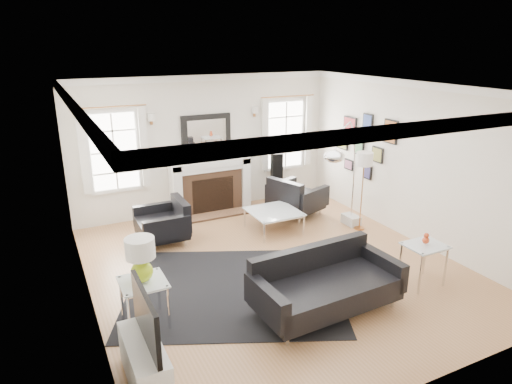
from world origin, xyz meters
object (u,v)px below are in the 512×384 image
armchair_left (165,223)px  coffee_table (274,212)px  fireplace (211,187)px  gourd_lamp (141,257)px  sofa (324,285)px  arc_floor_lamp (345,177)px  armchair_right (295,198)px

armchair_left → coffee_table: size_ratio=1.05×
fireplace → gourd_lamp: 4.10m
sofa → arc_floor_lamp: size_ratio=0.92×
fireplace → arc_floor_lamp: (1.55, -2.44, 0.66)m
coffee_table → gourd_lamp: 3.52m
coffee_table → armchair_left: bearing=168.0°
armchair_right → arc_floor_lamp: size_ratio=0.56×
fireplace → armchair_left: 1.69m
coffee_table → sofa: bearing=-104.0°
sofa → gourd_lamp: (-2.22, 0.69, 0.59)m
fireplace → gourd_lamp: bearing=-122.7°
sofa → armchair_right: 3.45m
sofa → armchair_right: armchair_right is taller
gourd_lamp → arc_floor_lamp: arc_floor_lamp is taller
arc_floor_lamp → armchair_left: bearing=154.4°
armchair_right → sofa: bearing=-114.4°
sofa → arc_floor_lamp: bearing=47.7°
armchair_left → arc_floor_lamp: (2.84, -1.36, 0.85)m
fireplace → sofa: size_ratio=0.83×
sofa → gourd_lamp: gourd_lamp is taller
gourd_lamp → arc_floor_lamp: 3.89m
arc_floor_lamp → gourd_lamp: bearing=-165.2°
armchair_left → arc_floor_lamp: arc_floor_lamp is taller
coffee_table → armchair_right: bearing=34.0°
armchair_left → gourd_lamp: (-0.91, -2.35, 0.59)m
armchair_right → armchair_left: bearing=-177.9°
armchair_right → coffee_table: size_ratio=1.37×
sofa → gourd_lamp: size_ratio=3.53×
coffee_table → gourd_lamp: (-2.88, -1.93, 0.58)m
sofa → armchair_right: (1.43, 3.14, 0.02)m
armchair_right → gourd_lamp: gourd_lamp is taller
gourd_lamp → armchair_right: bearing=33.9°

